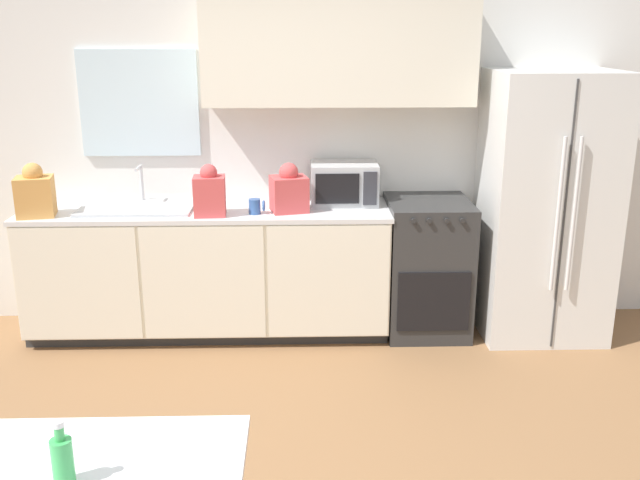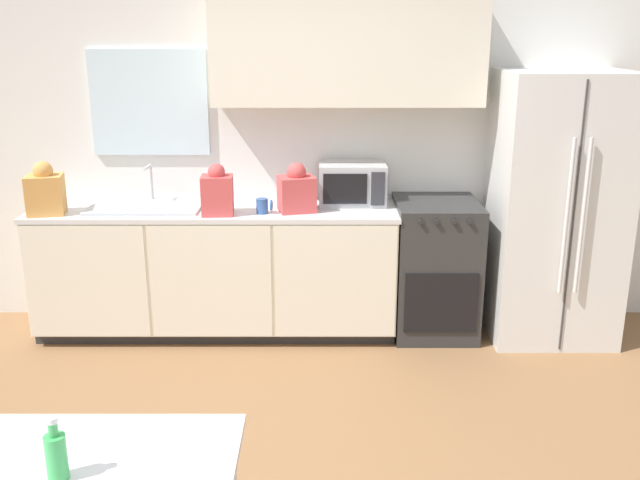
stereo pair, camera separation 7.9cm
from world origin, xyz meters
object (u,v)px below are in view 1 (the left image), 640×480
oven_range (427,267)px  drink_bottle (62,459)px  refrigerator (545,206)px  microwave (344,183)px  coffee_mug (256,206)px

oven_range → drink_bottle: (-1.58, -2.76, 0.36)m
oven_range → refrigerator: (0.78, -0.03, 0.43)m
oven_range → refrigerator: size_ratio=0.52×
refrigerator → microwave: 1.36m
oven_range → drink_bottle: drink_bottle is taller
drink_bottle → refrigerator: bearing=49.1°
refrigerator → drink_bottle: (-2.36, -2.73, -0.08)m
oven_range → microwave: bearing=168.5°
oven_range → drink_bottle: size_ratio=4.39×
refrigerator → microwave: bearing=173.6°
microwave → drink_bottle: bearing=-109.4°
refrigerator → oven_range: bearing=177.5°
coffee_mug → drink_bottle: (-0.43, -2.61, -0.12)m
refrigerator → microwave: size_ratio=3.96×
oven_range → drink_bottle: bearing=-119.8°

